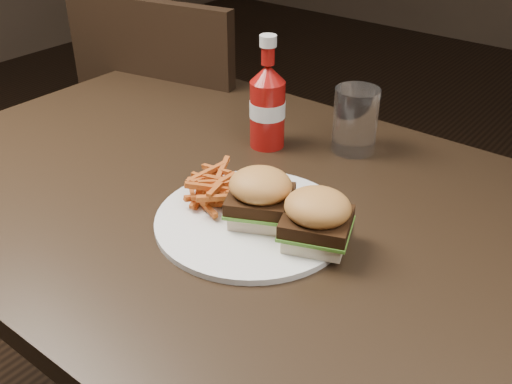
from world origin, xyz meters
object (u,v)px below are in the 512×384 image
Objects in this scene: ketchup_bottle at (267,115)px; tumbler at (355,122)px; dining_table at (235,204)px; chair_far at (203,156)px; plate at (252,220)px.

ketchup_bottle reaches higher than tumbler.
chair_far is (-0.55, 0.50, -0.30)m from dining_table.
plate is (0.63, -0.55, 0.33)m from chair_far.
plate reaches higher than chair_far.
ketchup_bottle is (-0.06, 0.17, 0.08)m from dining_table.
ketchup_bottle is 1.02× the size of tumbler.
plate is at bearing -57.55° from ketchup_bottle.
plate is 2.26× the size of ketchup_bottle.
dining_table is at bearing -105.46° from tumbler.
plate is (0.08, -0.05, 0.03)m from dining_table.
tumbler is (0.07, 0.25, 0.08)m from dining_table.
dining_table is 0.09m from plate.
tumbler is (0.62, -0.25, 0.38)m from chair_far.
plate reaches higher than dining_table.
chair_far is at bearing 158.34° from tumbler.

